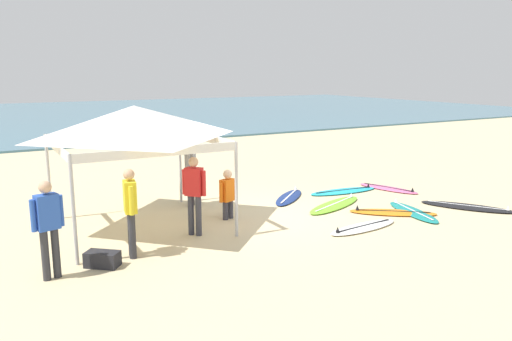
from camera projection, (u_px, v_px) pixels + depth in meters
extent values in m
plane|color=beige|center=(254.00, 217.00, 12.09)|extent=(80.00, 80.00, 0.00)
cube|color=teal|center=(57.00, 116.00, 39.12)|extent=(80.00, 36.00, 0.10)
cylinder|color=#B7B7BC|center=(74.00, 211.00, 8.93)|extent=(0.07, 0.07, 2.05)
cylinder|color=#B7B7BC|center=(236.00, 190.00, 10.51)|extent=(0.07, 0.07, 2.05)
cylinder|color=#B7B7BC|center=(49.00, 177.00, 11.73)|extent=(0.07, 0.07, 2.05)
cylinder|color=#B7B7BC|center=(180.00, 165.00, 13.31)|extent=(0.07, 0.07, 2.05)
cube|color=white|center=(160.00, 152.00, 9.54)|extent=(3.28, 0.03, 0.18)
cube|color=white|center=(117.00, 134.00, 12.34)|extent=(3.28, 0.03, 0.18)
cube|color=white|center=(56.00, 147.00, 10.15)|extent=(0.03, 3.28, 0.18)
cube|color=white|center=(204.00, 137.00, 11.73)|extent=(0.03, 3.28, 0.18)
pyramid|color=white|center=(134.00, 122.00, 10.85)|extent=(3.40, 3.40, 0.70)
ellipsoid|color=#7AD12D|center=(335.00, 205.00, 13.08)|extent=(2.31, 1.42, 0.07)
cube|color=white|center=(335.00, 203.00, 13.07)|extent=(1.79, 0.77, 0.01)
cone|color=white|center=(351.00, 195.00, 13.77)|extent=(0.09, 0.09, 0.12)
ellipsoid|color=black|center=(467.00, 207.00, 12.90)|extent=(1.76, 2.27, 0.07)
cube|color=white|center=(467.00, 205.00, 12.89)|extent=(1.09, 1.67, 0.01)
cone|color=white|center=(508.00, 208.00, 12.45)|extent=(0.09, 0.09, 0.12)
ellipsoid|color=pink|center=(388.00, 188.00, 14.93)|extent=(1.05, 1.96, 0.07)
cube|color=black|center=(388.00, 187.00, 14.92)|extent=(0.52, 1.55, 0.01)
cone|color=black|center=(413.00, 189.00, 14.39)|extent=(0.09, 0.09, 0.12)
ellipsoid|color=#19847F|center=(413.00, 212.00, 12.43)|extent=(1.03, 2.08, 0.07)
cube|color=white|center=(413.00, 210.00, 12.42)|extent=(0.47, 1.66, 0.01)
cone|color=white|center=(396.00, 200.00, 13.19)|extent=(0.09, 0.09, 0.12)
ellipsoid|color=orange|center=(393.00, 212.00, 12.38)|extent=(2.03, 1.75, 0.07)
cube|color=black|center=(393.00, 211.00, 12.38)|extent=(1.46, 1.13, 0.01)
cone|color=black|center=(357.00, 207.00, 12.49)|extent=(0.09, 0.09, 0.12)
ellipsoid|color=navy|center=(289.00, 197.00, 13.87)|extent=(1.78, 1.68, 0.07)
cube|color=white|center=(289.00, 196.00, 13.86)|extent=(1.24, 1.13, 0.01)
cone|color=white|center=(296.00, 188.00, 14.59)|extent=(0.09, 0.09, 0.12)
ellipsoid|color=#23B2CC|center=(343.00, 191.00, 14.59)|extent=(2.22, 0.77, 0.07)
cube|color=black|center=(343.00, 190.00, 14.58)|extent=(1.85, 0.20, 0.01)
cone|color=black|center=(368.00, 185.00, 14.93)|extent=(0.09, 0.09, 0.12)
ellipsoid|color=white|center=(363.00, 227.00, 11.21)|extent=(1.99, 0.71, 0.07)
cube|color=black|center=(363.00, 226.00, 11.20)|extent=(1.66, 0.20, 0.01)
cone|color=black|center=(338.00, 229.00, 10.74)|extent=(0.09, 0.09, 0.12)
cylinder|color=#383842|center=(199.00, 216.00, 10.68)|extent=(0.13, 0.13, 0.88)
cylinder|color=#383842|center=(191.00, 215.00, 10.74)|extent=(0.13, 0.13, 0.88)
cube|color=red|center=(194.00, 182.00, 10.56)|extent=(0.40, 0.42, 0.60)
sphere|color=tan|center=(193.00, 162.00, 10.48)|extent=(0.21, 0.21, 0.21)
cylinder|color=red|center=(204.00, 183.00, 10.49)|extent=(0.09, 0.09, 0.54)
cylinder|color=red|center=(184.00, 182.00, 10.64)|extent=(0.09, 0.09, 0.54)
cylinder|color=#2D2D33|center=(192.00, 189.00, 13.10)|extent=(0.13, 0.13, 0.88)
cylinder|color=#2D2D33|center=(190.00, 191.00, 12.93)|extent=(0.13, 0.13, 0.88)
cube|color=gray|center=(190.00, 162.00, 12.87)|extent=(0.39, 0.42, 0.60)
sphere|color=#9E7051|center=(190.00, 146.00, 12.79)|extent=(0.21, 0.21, 0.21)
cylinder|color=gray|center=(192.00, 161.00, 13.10)|extent=(0.09, 0.09, 0.54)
cylinder|color=gray|center=(188.00, 164.00, 12.65)|extent=(0.09, 0.09, 0.54)
cylinder|color=#2D2D33|center=(132.00, 236.00, 9.36)|extent=(0.13, 0.13, 0.88)
cylinder|color=#2D2D33|center=(131.00, 233.00, 9.53)|extent=(0.13, 0.13, 0.88)
cube|color=yellow|center=(130.00, 197.00, 9.30)|extent=(0.28, 0.39, 0.60)
sphere|color=tan|center=(129.00, 174.00, 9.21)|extent=(0.21, 0.21, 0.21)
cylinder|color=yellow|center=(131.00, 201.00, 9.09)|extent=(0.09, 0.09, 0.54)
cylinder|color=yellow|center=(129.00, 195.00, 9.51)|extent=(0.09, 0.09, 0.54)
cylinder|color=#2D2D33|center=(45.00, 255.00, 8.37)|extent=(0.13, 0.13, 0.88)
cylinder|color=#2D2D33|center=(56.00, 253.00, 8.49)|extent=(0.13, 0.13, 0.88)
cube|color=#2851B2|center=(47.00, 212.00, 8.29)|extent=(0.40, 0.30, 0.60)
sphere|color=tan|center=(45.00, 187.00, 8.21)|extent=(0.21, 0.21, 0.21)
cylinder|color=#2851B2|center=(33.00, 216.00, 8.14)|extent=(0.09, 0.09, 0.54)
cylinder|color=#2851B2|center=(61.00, 210.00, 8.45)|extent=(0.09, 0.09, 0.54)
cylinder|color=#383842|center=(230.00, 209.00, 11.99)|extent=(0.13, 0.13, 0.45)
cylinder|color=#383842|center=(225.00, 211.00, 11.86)|extent=(0.13, 0.13, 0.45)
cube|color=orange|center=(228.00, 190.00, 11.83)|extent=(0.42, 0.34, 0.52)
sphere|color=beige|center=(228.00, 174.00, 11.76)|extent=(0.21, 0.21, 0.21)
cylinder|color=orange|center=(234.00, 189.00, 12.01)|extent=(0.09, 0.09, 0.47)
cylinder|color=orange|center=(221.00, 193.00, 11.66)|extent=(0.09, 0.09, 0.47)
cube|color=#232328|center=(102.00, 259.00, 9.01)|extent=(0.66, 0.63, 0.28)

